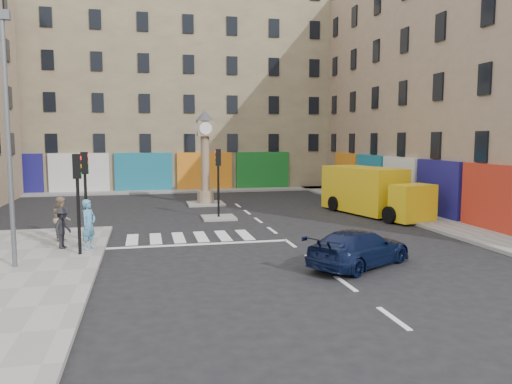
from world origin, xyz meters
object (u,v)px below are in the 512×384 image
object	(u,v)px
traffic_light_left_far	(85,182)
pedestrian_tan	(62,218)
pedestrian_blue	(89,224)
traffic_light_island	(218,172)
traffic_light_left_near	(78,188)
pedestrian_dark	(63,228)
navy_sedan	(359,248)
yellow_van	(371,192)
clock_pillar	(205,151)
lamp_post	(8,126)

from	to	relation	value
traffic_light_left_far	pedestrian_tan	distance (m)	1.96
pedestrian_blue	pedestrian_tan	size ratio (longest dim) A/B	1.06
traffic_light_island	pedestrian_tan	distance (m)	8.96
traffic_light_left_near	traffic_light_island	distance (m)	10.03
pedestrian_dark	navy_sedan	bearing A→B (deg)	-95.30
traffic_light_island	yellow_van	bearing A→B (deg)	-2.85
clock_pillar	pedestrian_dark	bearing A→B (deg)	-119.24
traffic_light_left_near	lamp_post	bearing A→B (deg)	-143.62
traffic_light_left_near	traffic_light_left_far	bearing A→B (deg)	90.00
yellow_van	pedestrian_dark	bearing A→B (deg)	-172.30
pedestrian_dark	clock_pillar	bearing A→B (deg)	-10.90
traffic_light_left_far	pedestrian_dark	bearing A→B (deg)	-122.02
traffic_light_island	pedestrian_dark	xyz separation A→B (m)	(-7.05, -6.60, -1.63)
pedestrian_blue	pedestrian_dark	bearing A→B (deg)	97.88
traffic_light_left_far	pedestrian_tan	bearing A→B (deg)	153.70
clock_pillar	navy_sedan	xyz separation A→B (m)	(3.28, -17.12, -2.91)
clock_pillar	traffic_light_island	bearing A→B (deg)	-90.00
pedestrian_blue	pedestrian_dark	xyz separation A→B (m)	(-1.01, 0.41, -0.16)
navy_sedan	clock_pillar	bearing A→B (deg)	-20.63
lamp_post	navy_sedan	distance (m)	12.36
traffic_light_left_far	traffic_light_island	bearing A→B (deg)	40.60
traffic_light_island	navy_sedan	xyz separation A→B (m)	(3.28, -11.13, -1.95)
traffic_light_left_far	lamp_post	xyz separation A→B (m)	(-1.90, -3.80, 2.17)
traffic_light_left_near	pedestrian_dark	size ratio (longest dim) A/B	2.29
traffic_light_left_near	clock_pillar	world-z (taller)	clock_pillar
traffic_light_island	pedestrian_tan	size ratio (longest dim) A/B	2.03
traffic_light_left_far	pedestrian_dark	world-z (taller)	traffic_light_left_far
pedestrian_blue	pedestrian_tan	world-z (taller)	pedestrian_blue
lamp_post	pedestrian_blue	size ratio (longest dim) A/B	4.29
traffic_light_island	pedestrian_blue	xyz separation A→B (m)	(-6.05, -7.01, -1.47)
lamp_post	clock_pillar	world-z (taller)	lamp_post
traffic_light_left_near	clock_pillar	xyz separation A→B (m)	(6.30, 13.80, 0.93)
traffic_light_left_near	yellow_van	distance (m)	16.87
yellow_van	pedestrian_dark	world-z (taller)	yellow_van
traffic_light_left_far	pedestrian_dark	distance (m)	2.19
traffic_light_left_near	navy_sedan	distance (m)	10.34
lamp_post	pedestrian_tan	world-z (taller)	lamp_post
traffic_light_left_far	clock_pillar	world-z (taller)	clock_pillar
navy_sedan	lamp_post	bearing A→B (deg)	48.99
clock_pillar	lamp_post	bearing A→B (deg)	-118.35
traffic_light_island	pedestrian_blue	distance (m)	9.38
traffic_light_left_near	yellow_van	size ratio (longest dim) A/B	0.48
pedestrian_tan	pedestrian_dark	bearing A→B (deg)	174.97
lamp_post	pedestrian_blue	xyz separation A→B (m)	(2.15, 2.19, -3.68)
clock_pillar	pedestrian_blue	size ratio (longest dim) A/B	3.15
traffic_light_island	navy_sedan	distance (m)	11.76
traffic_light_left_near	pedestrian_blue	distance (m)	1.72
yellow_van	pedestrian_blue	bearing A→B (deg)	-169.68
traffic_light_left_far	traffic_light_left_near	bearing A→B (deg)	-90.00
traffic_light_left_far	traffic_light_island	size ratio (longest dim) A/B	1.00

